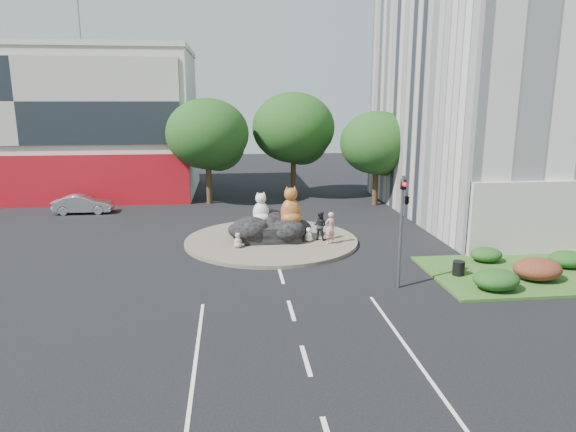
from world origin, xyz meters
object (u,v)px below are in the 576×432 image
object	(u,v)px
pedestrian_dark	(320,226)
kitten_white	(309,234)
cat_white	(261,207)
pedestrian_pink	(330,228)
kitten_calico	(238,240)
parked_car	(83,204)
cat_tabby	(291,205)
litter_bin	(459,268)

from	to	relation	value
pedestrian_dark	kitten_white	bearing A→B (deg)	51.42
cat_white	pedestrian_pink	size ratio (longest dim) A/B	1.01
kitten_calico	parked_car	distance (m)	15.51
cat_white	parked_car	bearing A→B (deg)	134.90
cat_tabby	pedestrian_pink	distance (m)	2.65
kitten_calico	kitten_white	size ratio (longest dim) A/B	1.02
kitten_white	cat_tabby	bearing A→B (deg)	127.06
litter_bin	pedestrian_pink	bearing A→B (deg)	131.48
pedestrian_dark	pedestrian_pink	bearing A→B (deg)	148.31
pedestrian_dark	parked_car	distance (m)	18.61
cat_tabby	kitten_calico	size ratio (longest dim) A/B	2.63
cat_white	kitten_calico	distance (m)	2.77
pedestrian_pink	pedestrian_dark	distance (m)	0.98
kitten_calico	kitten_white	xyz separation A→B (m)	(4.04, 0.83, -0.01)
cat_white	kitten_calico	xyz separation A→B (m)	(-1.40, -1.94, -1.39)
kitten_calico	kitten_white	distance (m)	4.12
cat_white	kitten_calico	bearing A→B (deg)	-135.23
pedestrian_pink	parked_car	distance (m)	19.44
kitten_calico	kitten_white	world-z (taller)	kitten_calico
cat_white	kitten_white	world-z (taller)	cat_white
cat_white	cat_tabby	bearing A→B (deg)	-28.11
cat_white	parked_car	xyz separation A→B (m)	(-12.47, 8.92, -1.34)
kitten_calico	pedestrian_dark	bearing A→B (deg)	22.21
kitten_white	pedestrian_pink	distance (m)	1.38
litter_bin	kitten_calico	bearing A→B (deg)	151.72
parked_car	cat_tabby	bearing A→B (deg)	-124.01
pedestrian_dark	parked_car	size ratio (longest dim) A/B	0.41
parked_car	pedestrian_pink	bearing A→B (deg)	-123.50
cat_tabby	kitten_white	size ratio (longest dim) A/B	2.68
cat_white	pedestrian_pink	world-z (taller)	cat_white
pedestrian_pink	pedestrian_dark	world-z (taller)	pedestrian_pink
cat_tabby	pedestrian_dark	bearing A→B (deg)	-5.76
pedestrian_dark	parked_car	xyz separation A→B (m)	(-15.82, 9.79, -0.36)
cat_white	litter_bin	size ratio (longest dim) A/B	2.76
kitten_white	parked_car	xyz separation A→B (m)	(-15.12, 10.03, 0.07)
kitten_white	pedestrian_dark	xyz separation A→B (m)	(0.70, 0.24, 0.42)
cat_tabby	kitten_white	distance (m)	1.95
pedestrian_pink	kitten_white	bearing A→B (deg)	-52.38
cat_white	cat_tabby	world-z (taller)	cat_tabby
parked_car	litter_bin	world-z (taller)	parked_car
cat_white	pedestrian_dark	bearing A→B (deg)	-24.25
kitten_calico	parked_car	world-z (taller)	parked_car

